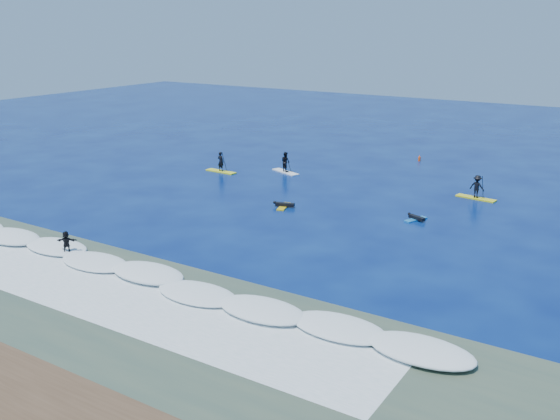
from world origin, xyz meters
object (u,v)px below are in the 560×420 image
Objects in this scene: sup_paddler_left at (221,165)px; prone_paddler_near at (284,205)px; sup_paddler_center at (286,164)px; prone_paddler_far at (416,218)px; wave_surfer at (67,243)px; sup_paddler_right at (477,188)px; marker_buoy at (419,158)px.

prone_paddler_near is at bearing -27.60° from sup_paddler_left.
prone_paddler_far is at bearing -3.61° from sup_paddler_center.
sup_paddler_center is 1.68× the size of wave_surfer.
sup_paddler_left is 6.16m from sup_paddler_center.
wave_surfer is (-5.63, -15.96, 0.67)m from prone_paddler_near.
sup_paddler_right is at bearing 12.12° from sup_paddler_left.
sup_paddler_center is at bearing -127.54° from marker_buoy.
sup_paddler_center is 5.24× the size of marker_buoy.
marker_buoy is (8.96, 11.65, -0.58)m from sup_paddler_center.
sup_paddler_left is at bearing -163.43° from sup_paddler_right.
wave_surfer is at bearing -115.91° from sup_paddler_right.
marker_buoy is (-6.85, 19.20, 0.14)m from prone_paddler_far.
sup_paddler_center is at bearing 58.40° from wave_surfer.
sup_paddler_center is (5.32, 3.12, 0.15)m from sup_paddler_left.
sup_paddler_right reaches higher than wave_surfer.
sup_paddler_center is 11.57m from prone_paddler_near.
marker_buoy is (-8.92, 11.16, -0.60)m from sup_paddler_right.
prone_paddler_far is at bearing 17.43° from wave_surfer.
sup_paddler_right is at bearing -65.33° from prone_paddler_near.
sup_paddler_center is 1.68× the size of prone_paddler_far.
prone_paddler_far is (15.80, -7.54, -0.72)m from sup_paddler_center.
marker_buoy reaches higher than prone_paddler_near.
sup_paddler_right is 8.33m from prone_paddler_far.
wave_surfer is at bearing -72.70° from sup_paddler_left.
marker_buoy is (8.59, 37.49, -0.54)m from wave_surfer.
prone_paddler_near is (-11.88, -10.37, -0.73)m from sup_paddler_right.
wave_surfer is (-17.50, -26.33, -0.06)m from sup_paddler_right.
prone_paddler_near is 16.94m from wave_surfer.
sup_paddler_right is at bearing 23.49° from sup_paddler_center.
prone_paddler_near reaches higher than prone_paddler_far.
sup_paddler_right is at bearing 23.97° from wave_surfer.
marker_buoy reaches higher than prone_paddler_far.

